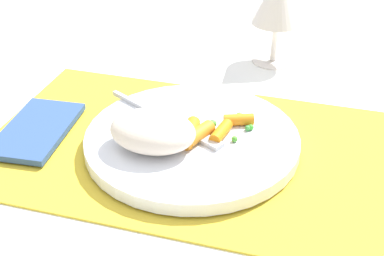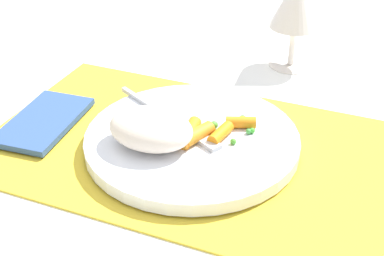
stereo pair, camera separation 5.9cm
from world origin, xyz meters
name	(u,v)px [view 1 (the left image)]	position (x,y,z in m)	size (l,w,h in m)	color
ground_plane	(192,150)	(0.00, 0.00, 0.00)	(2.40, 2.40, 0.00)	white
placemat	(192,148)	(0.00, 0.00, 0.00)	(0.51, 0.32, 0.01)	gold
plate	(192,140)	(0.00, 0.00, 0.01)	(0.26, 0.26, 0.02)	white
rice_mound	(153,131)	(-0.04, -0.04, 0.04)	(0.10, 0.08, 0.04)	beige
carrot_portion	(207,131)	(0.02, 0.00, 0.03)	(0.08, 0.09, 0.02)	orange
pea_scatter	(223,125)	(0.03, 0.03, 0.03)	(0.09, 0.07, 0.01)	#50A02F
fork	(175,124)	(-0.03, 0.01, 0.03)	(0.18, 0.10, 0.01)	#BBBBBB
napkin	(37,129)	(-0.20, -0.03, 0.01)	(0.08, 0.14, 0.01)	#33518C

